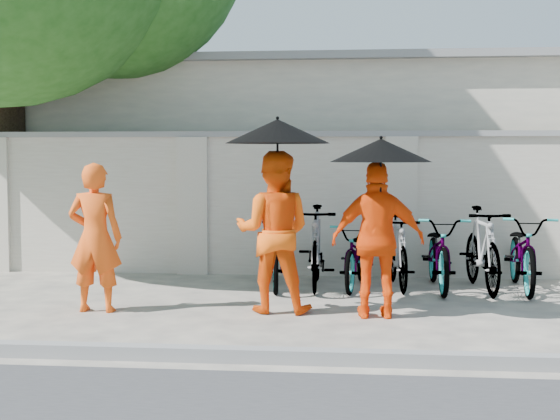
{
  "coord_description": "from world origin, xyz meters",
  "views": [
    {
      "loc": [
        1.38,
        -8.07,
        1.73
      ],
      "look_at": [
        0.49,
        0.9,
        1.1
      ],
      "focal_mm": 50.0,
      "sensor_mm": 36.0,
      "label": 1
    }
  ],
  "objects": [
    {
      "name": "building_behind",
      "position": [
        2.0,
        7.0,
        1.6
      ],
      "size": [
        14.0,
        6.0,
        3.2
      ],
      "primitive_type": "cube",
      "color": "beige",
      "rests_on": "ground"
    },
    {
      "name": "kerb",
      "position": [
        0.0,
        -1.7,
        0.06
      ],
      "size": [
        40.0,
        0.16,
        0.12
      ],
      "primitive_type": "cube",
      "color": "gray",
      "rests_on": "ground"
    },
    {
      "name": "bike_5",
      "position": [
        2.97,
        2.01,
        0.54
      ],
      "size": [
        0.64,
        1.83,
        1.08
      ],
      "primitive_type": "imported",
      "rotation": [
        0.0,
        0.0,
        0.07
      ],
      "color": "#A3A2AA",
      "rests_on": "ground"
    },
    {
      "name": "bike_0",
      "position": [
        0.33,
        2.05,
        0.46
      ],
      "size": [
        0.82,
        1.81,
        0.92
      ],
      "primitive_type": "imported",
      "rotation": [
        0.0,
        0.0,
        0.12
      ],
      "color": "#A3A2AA",
      "rests_on": "ground"
    },
    {
      "name": "monk_center",
      "position": [
        0.47,
        0.43,
        0.89
      ],
      "size": [
        0.9,
        0.72,
        1.78
      ],
      "primitive_type": "imported",
      "rotation": [
        0.0,
        0.0,
        3.09
      ],
      "color": "#FF580C",
      "rests_on": "ground"
    },
    {
      "name": "monk_left",
      "position": [
        -1.5,
        0.25,
        0.83
      ],
      "size": [
        0.6,
        0.4,
        1.65
      ],
      "primitive_type": "imported",
      "rotation": [
        0.0,
        0.0,
        3.14
      ],
      "color": "#FF5513",
      "rests_on": "ground"
    },
    {
      "name": "bike_4",
      "position": [
        2.44,
        2.07,
        0.48
      ],
      "size": [
        0.66,
        1.83,
        0.96
      ],
      "primitive_type": "imported",
      "rotation": [
        0.0,
        0.0,
        0.02
      ],
      "color": "#A3A2AA",
      "rests_on": "ground"
    },
    {
      "name": "bike_3",
      "position": [
        1.91,
        2.11,
        0.48
      ],
      "size": [
        0.59,
        1.64,
        0.96
      ],
      "primitive_type": "imported",
      "rotation": [
        0.0,
        0.0,
        0.08
      ],
      "color": "#A3A2AA",
      "rests_on": "ground"
    },
    {
      "name": "parasol_center",
      "position": [
        0.52,
        0.35,
        1.99
      ],
      "size": [
        1.14,
        1.14,
        1.11
      ],
      "color": "black",
      "rests_on": "ground"
    },
    {
      "name": "bike_6",
      "position": [
        3.5,
        2.09,
        0.49
      ],
      "size": [
        0.75,
        1.9,
        0.98
      ],
      "primitive_type": "imported",
      "rotation": [
        0.0,
        0.0,
        -0.05
      ],
      "color": "#A3A2AA",
      "rests_on": "ground"
    },
    {
      "name": "bike_1",
      "position": [
        0.86,
        2.03,
        0.54
      ],
      "size": [
        0.54,
        1.8,
        1.08
      ],
      "primitive_type": "imported",
      "rotation": [
        0.0,
        0.0,
        0.02
      ],
      "color": "#A3A2AA",
      "rests_on": "ground"
    },
    {
      "name": "bike_2",
      "position": [
        1.38,
        2.08,
        0.43
      ],
      "size": [
        0.79,
        1.7,
        0.86
      ],
      "primitive_type": "imported",
      "rotation": [
        0.0,
        0.0,
        -0.14
      ],
      "color": "#A3A2AA",
      "rests_on": "ground"
    },
    {
      "name": "parasol_right",
      "position": [
        1.62,
        0.15,
        1.79
      ],
      "size": [
        1.07,
        1.07,
        0.96
      ],
      "color": "black",
      "rests_on": "ground"
    },
    {
      "name": "ground",
      "position": [
        0.0,
        0.0,
        0.0
      ],
      "size": [
        80.0,
        80.0,
        0.0
      ],
      "primitive_type": "plane",
      "color": "#B8AD98"
    },
    {
      "name": "monk_right",
      "position": [
        1.6,
        0.23,
        0.83
      ],
      "size": [
        1.0,
        0.46,
        1.67
      ],
      "primitive_type": "imported",
      "rotation": [
        0.0,
        0.0,
        3.2
      ],
      "color": "#FF4908",
      "rests_on": "ground"
    },
    {
      "name": "compound_wall",
      "position": [
        1.0,
        3.2,
        1.0
      ],
      "size": [
        20.0,
        0.3,
        2.0
      ],
      "primitive_type": "cube",
      "color": "beige",
      "rests_on": "ground"
    }
  ]
}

